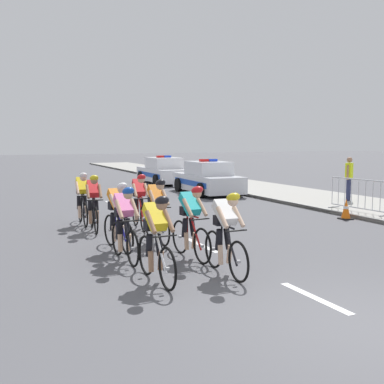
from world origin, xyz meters
name	(u,v)px	position (x,y,z in m)	size (l,w,h in m)	color
ground_plane	(380,328)	(0.00, 0.00, 0.00)	(160.00, 160.00, 0.00)	#56565B
sidewalk_slab	(273,191)	(7.97, 14.00, 0.06)	(4.08, 60.00, 0.12)	#A3A099
kerb_edge	(237,193)	(6.01, 14.00, 0.07)	(0.16, 60.00, 0.13)	#9E9E99
lane_markings_centre	(202,245)	(0.00, 5.30, 0.00)	(0.14, 17.60, 0.01)	white
cyclist_lead	(156,237)	(-1.95, 3.05, 0.79)	(0.42, 1.72, 1.56)	black
cyclist_second	(226,232)	(-0.66, 2.95, 0.79)	(0.42, 1.72, 1.56)	black
cyclist_third	(125,223)	(-2.02, 4.66, 0.79)	(0.42, 1.72, 1.56)	black
cyclist_fourth	(191,221)	(-0.74, 4.28, 0.79)	(0.43, 1.72, 1.56)	black
cyclist_fifth	(118,215)	(-1.88, 5.65, 0.79)	(0.45, 1.72, 1.56)	black
cyclist_sixth	(157,210)	(-0.82, 6.06, 0.79)	(0.42, 1.72, 1.56)	black
cyclist_seventh	(93,202)	(-1.87, 8.07, 0.79)	(0.45, 1.72, 1.56)	black
cyclist_eighth	(139,201)	(-0.66, 7.85, 0.79)	(0.45, 1.72, 1.56)	black
cyclist_ninth	(82,198)	(-1.95, 9.13, 0.79)	(0.43, 1.72, 1.56)	black
police_car_nearest	(208,179)	(4.88, 14.69, 0.68)	(2.15, 4.47, 1.59)	silver
police_car_second	(163,172)	(4.88, 20.25, 0.68)	(2.05, 4.43, 1.59)	white
crowd_barrier_rear	(358,196)	(6.55, 7.12, 0.65)	(0.63, 2.32, 1.07)	#B7BABF
traffic_cone_near	(346,209)	(5.62, 6.66, 0.31)	(0.36, 0.36, 0.64)	black
spectator_closest	(349,176)	(8.29, 9.40, 1.08)	(0.48, 0.38, 1.68)	#23284C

